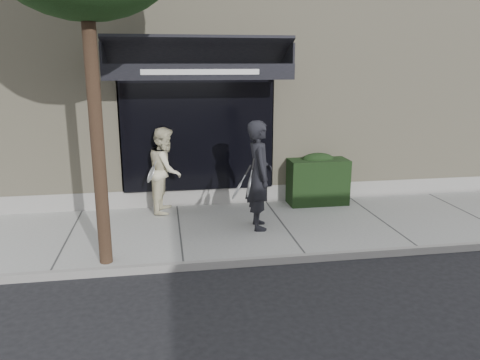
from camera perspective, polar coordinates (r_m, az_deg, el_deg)
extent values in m
plane|color=black|center=(9.25, 5.19, -6.03)|extent=(80.00, 80.00, 0.00)
cube|color=gray|center=(9.23, 5.20, -5.68)|extent=(20.00, 3.00, 0.12)
cube|color=gray|center=(7.84, 8.06, -9.37)|extent=(20.00, 0.10, 0.14)
cube|color=tan|center=(13.59, 0.07, 12.33)|extent=(14.00, 7.00, 5.50)
cube|color=gray|center=(10.75, 2.96, -1.70)|extent=(14.02, 0.42, 0.50)
cube|color=black|center=(10.07, -5.16, 6.20)|extent=(3.20, 0.30, 2.60)
cube|color=gray|center=(10.23, -14.24, 5.95)|extent=(0.08, 0.40, 2.60)
cube|color=gray|center=(10.45, 3.61, 6.52)|extent=(0.08, 0.40, 2.60)
cube|color=gray|center=(10.12, -5.40, 13.85)|extent=(3.36, 0.40, 0.12)
cube|color=black|center=(9.43, -5.12, 15.42)|extent=(3.60, 1.03, 0.55)
cube|color=black|center=(8.93, -4.81, 13.00)|extent=(3.60, 0.05, 0.30)
cube|color=white|center=(8.90, -4.79, 12.99)|extent=(2.20, 0.01, 0.10)
cube|color=black|center=(9.46, -16.28, 14.44)|extent=(0.04, 1.00, 0.45)
cube|color=black|center=(9.73, 5.77, 14.89)|extent=(0.04, 1.00, 0.45)
cube|color=black|center=(10.52, 9.38, -0.14)|extent=(1.30, 0.70, 1.00)
ellipsoid|color=black|center=(10.41, 9.49, 2.53)|extent=(0.71, 0.38, 0.27)
cylinder|color=black|center=(7.20, -17.19, 7.30)|extent=(0.20, 0.20, 4.80)
imported|color=black|center=(8.70, 2.34, 0.59)|extent=(0.52, 0.76, 2.05)
torus|color=silver|center=(8.37, 1.10, -0.84)|extent=(0.11, 0.31, 0.30)
cylinder|color=silver|center=(8.37, 1.10, -0.84)|extent=(0.08, 0.27, 0.27)
cylinder|color=silver|center=(8.37, 1.10, -0.84)|extent=(0.18, 0.05, 0.05)
cylinder|color=black|center=(8.37, 1.10, -0.84)|extent=(0.21, 0.06, 0.06)
torus|color=silver|center=(8.38, -0.35, -1.24)|extent=(0.22, 0.33, 0.28)
cylinder|color=silver|center=(8.38, -0.35, -1.24)|extent=(0.18, 0.29, 0.24)
cylinder|color=silver|center=(8.38, -0.35, -1.24)|extent=(0.17, 0.05, 0.10)
cylinder|color=black|center=(8.38, -0.35, -1.24)|extent=(0.19, 0.07, 0.12)
imported|color=beige|center=(9.84, -9.07, 1.23)|extent=(0.81, 0.96, 1.78)
torus|color=silver|center=(9.62, -10.80, 0.71)|extent=(0.21, 0.33, 0.29)
cylinder|color=silver|center=(9.62, -10.80, 0.71)|extent=(0.17, 0.29, 0.25)
cylinder|color=silver|center=(9.62, -10.80, 0.71)|extent=(0.17, 0.06, 0.09)
cylinder|color=black|center=(9.62, -10.80, 0.71)|extent=(0.20, 0.07, 0.11)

